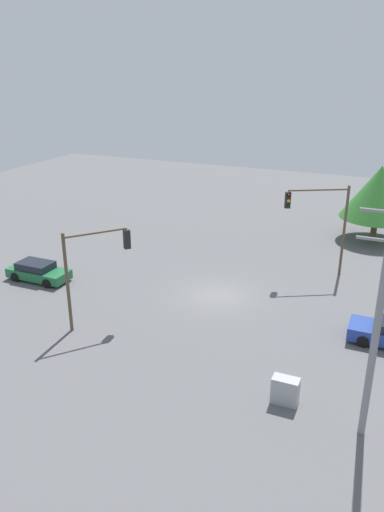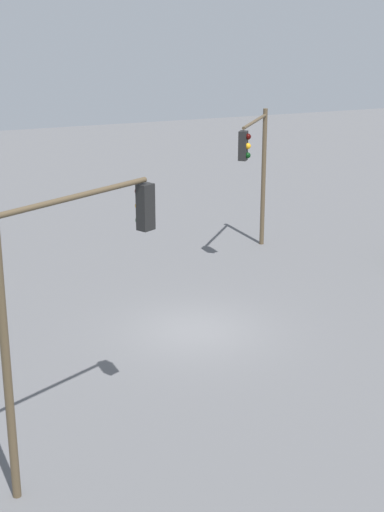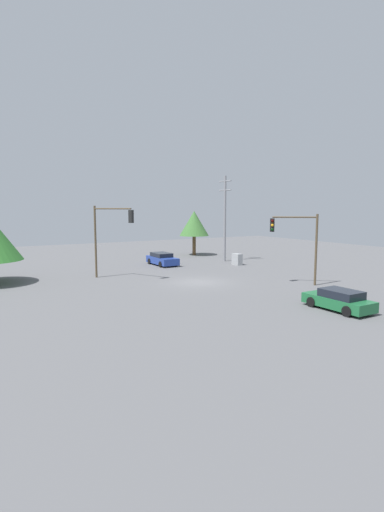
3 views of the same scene
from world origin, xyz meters
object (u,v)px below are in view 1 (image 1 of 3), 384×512
(sedan_green, at_px, (38,271))
(electrical_cabinet, at_px, (285,391))
(traffic_signal_cross, at_px, (93,260))
(traffic_signal_main, at_px, (322,215))

(sedan_green, xyz_separation_m, electrical_cabinet, (18.25, -6.24, -0.00))
(sedan_green, xyz_separation_m, traffic_signal_cross, (7.06, -3.58, 3.23))
(electrical_cabinet, bearing_deg, traffic_signal_cross, 166.63)
(sedan_green, relative_size, traffic_signal_main, 0.68)
(sedan_green, height_order, electrical_cabinet, sedan_green)
(electrical_cabinet, bearing_deg, sedan_green, 161.12)
(traffic_signal_main, bearing_deg, sedan_green, -2.90)
(electrical_cabinet, bearing_deg, traffic_signal_main, 95.10)
(traffic_signal_main, distance_m, electrical_cabinet, 14.95)
(traffic_signal_main, distance_m, traffic_signal_cross, 15.39)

